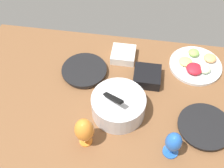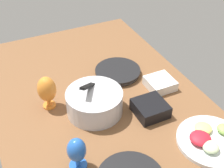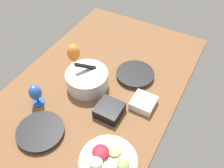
# 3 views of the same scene
# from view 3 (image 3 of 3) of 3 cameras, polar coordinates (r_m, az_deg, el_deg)

# --- Properties ---
(ground_plane) EXTENTS (1.60, 1.04, 0.04)m
(ground_plane) POSITION_cam_3_polar(r_m,az_deg,el_deg) (1.67, -2.80, 0.06)
(ground_plane) COLOR brown
(dinner_plate_left) EXTENTS (0.27, 0.27, 0.03)m
(dinner_plate_left) POSITION_cam_3_polar(r_m,az_deg,el_deg) (1.45, -16.21, -10.54)
(dinner_plate_left) COLOR #4C4C51
(dinner_plate_left) RESTS_ON ground_plane
(dinner_plate_right) EXTENTS (0.26, 0.26, 0.03)m
(dinner_plate_right) POSITION_cam_3_polar(r_m,az_deg,el_deg) (1.69, 5.37, 2.20)
(dinner_plate_right) COLOR #4C4C51
(dinner_plate_right) RESTS_ON ground_plane
(mixing_bowl) EXTENTS (0.27, 0.27, 0.18)m
(mixing_bowl) POSITION_cam_3_polar(r_m,az_deg,el_deg) (1.59, -5.76, 1.17)
(mixing_bowl) COLOR silver
(mixing_bowl) RESTS_ON ground_plane
(fruit_platter) EXTENTS (0.30, 0.30, 0.06)m
(fruit_platter) POSITION_cam_3_polar(r_m,az_deg,el_deg) (1.31, -1.01, -17.32)
(fruit_platter) COLOR silver
(fruit_platter) RESTS_ON ground_plane
(hurricane_glass_orange) EXTENTS (0.09, 0.09, 0.18)m
(hurricane_glass_orange) POSITION_cam_3_polar(r_m,az_deg,el_deg) (1.73, -8.89, 7.06)
(hurricane_glass_orange) COLOR orange
(hurricane_glass_orange) RESTS_ON ground_plane
(hurricane_glass_blue) EXTENTS (0.08, 0.08, 0.16)m
(hurricane_glass_blue) POSITION_cam_3_polar(r_m,az_deg,el_deg) (1.53, -17.27, -2.12)
(hurricane_glass_blue) COLOR blue
(hurricane_glass_blue) RESTS_ON ground_plane
(square_bowl_white) EXTENTS (0.14, 0.14, 0.05)m
(square_bowl_white) POSITION_cam_3_polar(r_m,az_deg,el_deg) (1.51, 7.30, -4.25)
(square_bowl_white) COLOR white
(square_bowl_white) RESTS_ON ground_plane
(square_bowl_black) EXTENTS (0.15, 0.15, 0.06)m
(square_bowl_black) POSITION_cam_3_polar(r_m,az_deg,el_deg) (1.46, -0.63, -5.97)
(square_bowl_black) COLOR black
(square_bowl_black) RESTS_ON ground_plane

